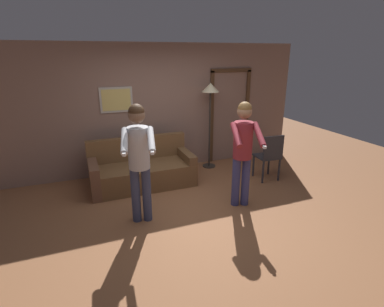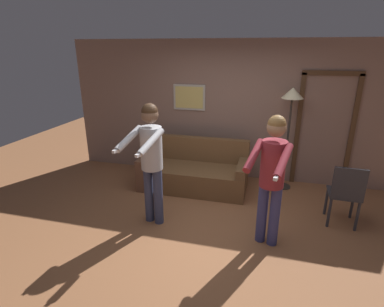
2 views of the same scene
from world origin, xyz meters
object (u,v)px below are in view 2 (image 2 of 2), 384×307
(torchiere_lamp, at_px, (292,104))
(person_standing_right, at_px, (272,170))
(dining_chair_distant, at_px, (346,192))
(person_standing_left, at_px, (151,153))
(couch, at_px, (194,173))

(torchiere_lamp, distance_m, person_standing_right, 1.89)
(torchiere_lamp, height_order, dining_chair_distant, torchiere_lamp)
(person_standing_left, distance_m, dining_chair_distant, 2.77)
(person_standing_right, bearing_deg, torchiere_lamp, 81.77)
(couch, relative_size, person_standing_left, 1.08)
(person_standing_left, xyz_separation_m, dining_chair_distant, (2.65, 0.60, -0.55))
(torchiere_lamp, relative_size, person_standing_right, 1.06)
(torchiere_lamp, distance_m, dining_chair_distant, 1.69)
(couch, relative_size, dining_chair_distant, 2.05)
(couch, relative_size, person_standing_right, 1.11)
(person_standing_left, bearing_deg, torchiere_lamp, 42.32)
(person_standing_right, bearing_deg, couch, 133.58)
(torchiere_lamp, xyz_separation_m, dining_chair_distant, (0.78, -1.11, -1.02))
(torchiere_lamp, xyz_separation_m, person_standing_left, (-1.87, -1.71, -0.47))
(couch, height_order, dining_chair_distant, dining_chair_distant)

